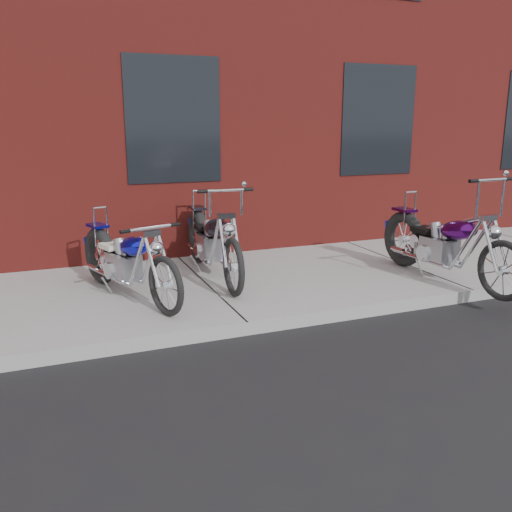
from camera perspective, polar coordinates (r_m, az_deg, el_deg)
name	(u,v)px	position (r m, az deg, el deg)	size (l,w,h in m)	color
ground	(248,336)	(5.72, -0.90, -8.38)	(120.00, 120.00, 0.00)	black
sidewalk	(206,289)	(7.04, -5.25, -3.48)	(22.00, 3.00, 0.15)	#A4A2A0
building_brick	(118,37)	(13.22, -14.32, 21.44)	(22.00, 10.00, 8.00)	maroon
chopper_purple	(444,247)	(7.45, 19.22, 0.94)	(0.61, 2.49, 1.40)	black
chopper_blue	(127,263)	(6.54, -13.40, -0.71)	(0.88, 2.20, 0.99)	black
chopper_third	(213,244)	(7.26, -4.58, 1.31)	(0.60, 2.47, 1.25)	black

